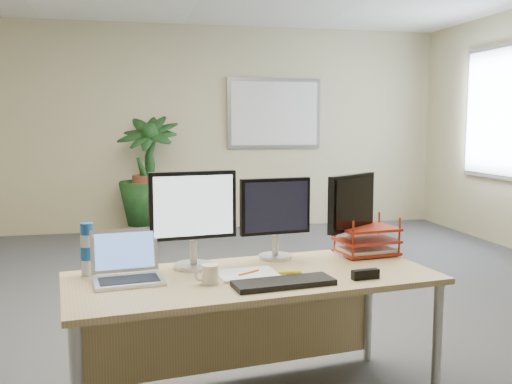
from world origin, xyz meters
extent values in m
plane|color=#47474C|center=(0.00, 0.00, 0.00)|extent=(8.00, 8.00, 0.00)
cube|color=beige|center=(0.00, 4.00, 1.35)|extent=(7.00, 0.04, 2.70)
cube|color=#A2A1A6|center=(1.20, 3.97, 1.55)|extent=(1.30, 0.03, 0.95)
cube|color=white|center=(1.20, 3.95, 1.55)|extent=(1.20, 0.01, 0.85)
cube|color=#A2A1A6|center=(3.47, 2.30, 1.55)|extent=(0.03, 1.30, 1.55)
cube|color=silver|center=(3.45, 2.30, 1.55)|extent=(0.01, 1.20, 1.45)
cube|color=tan|center=(-0.15, -0.95, 0.68)|extent=(1.88, 0.97, 0.03)
cube|color=tan|center=(-0.19, -0.60, 0.33)|extent=(1.69, 0.23, 0.54)
cylinder|color=#BBBCC1|center=(0.73, -1.17, 0.33)|extent=(0.05, 0.05, 0.66)
cylinder|color=#BBBCC1|center=(-1.03, -0.72, 0.33)|extent=(0.05, 0.05, 0.66)
cylinder|color=#BBBCC1|center=(0.65, -0.52, 0.33)|extent=(0.05, 0.05, 0.66)
imported|color=#133417|center=(-0.52, 3.62, 0.75)|extent=(1.08, 1.08, 1.50)
cylinder|color=#BBBCC1|center=(-0.42, -0.74, 0.70)|extent=(0.20, 0.20, 0.02)
cylinder|color=#BBBCC1|center=(-0.42, -0.74, 0.77)|extent=(0.04, 0.04, 0.12)
cube|color=black|center=(-0.42, -0.74, 1.02)|extent=(0.45, 0.10, 0.35)
cube|color=silver|center=(-0.42, -0.76, 1.02)|extent=(0.41, 0.05, 0.31)
cylinder|color=#BBBCC1|center=(0.04, -0.63, 0.70)|extent=(0.18, 0.18, 0.02)
cylinder|color=#BBBCC1|center=(0.04, -0.63, 0.76)|extent=(0.04, 0.04, 0.11)
cube|color=black|center=(0.04, -0.63, 0.98)|extent=(0.40, 0.08, 0.31)
cube|color=black|center=(0.04, -0.65, 0.98)|extent=(0.36, 0.05, 0.27)
cylinder|color=#BBBCC1|center=(0.48, -0.64, 0.70)|extent=(0.19, 0.19, 0.02)
cylinder|color=#BBBCC1|center=(0.48, -0.64, 0.77)|extent=(0.04, 0.04, 0.11)
cube|color=black|center=(0.48, -0.64, 0.99)|extent=(0.36, 0.27, 0.32)
cube|color=black|center=(0.50, -0.65, 0.99)|extent=(0.31, 0.22, 0.28)
cube|color=silver|center=(-0.75, -0.95, 0.70)|extent=(0.35, 0.26, 0.02)
cube|color=black|center=(-0.75, -0.96, 0.71)|extent=(0.29, 0.18, 0.00)
cube|color=silver|center=(-0.77, -0.81, 0.82)|extent=(0.33, 0.10, 0.21)
cube|color=#598EE7|center=(-0.77, -0.82, 0.82)|extent=(0.29, 0.07, 0.17)
cube|color=black|center=(-0.05, -1.15, 0.70)|extent=(0.49, 0.21, 0.03)
cylinder|color=white|center=(-0.38, -1.05, 0.74)|extent=(0.08, 0.08, 0.09)
torus|color=white|center=(-0.42, -1.05, 0.74)|extent=(0.06, 0.02, 0.06)
cube|color=white|center=(-0.18, -0.95, 0.70)|extent=(0.31, 0.24, 0.01)
cylinder|color=#F0571A|center=(-0.18, -0.96, 0.71)|extent=(0.12, 0.08, 0.01)
cylinder|color=yellow|center=(0.02, -0.97, 0.70)|extent=(0.13, 0.03, 0.02)
cylinder|color=silver|center=(-0.94, -0.78, 0.79)|extent=(0.07, 0.07, 0.20)
cylinder|color=blue|center=(-0.94, -0.78, 0.92)|extent=(0.06, 0.06, 0.06)
cylinder|color=blue|center=(-0.94, -0.78, 0.80)|extent=(0.07, 0.07, 0.07)
cube|color=#A42614|center=(0.57, -0.65, 0.71)|extent=(0.35, 0.28, 0.01)
cube|color=#A42614|center=(0.57, -0.65, 0.77)|extent=(0.35, 0.28, 0.01)
cube|color=#A42614|center=(0.57, -0.65, 0.84)|extent=(0.35, 0.28, 0.01)
cube|color=white|center=(0.57, -0.65, 0.72)|extent=(0.32, 0.25, 0.02)
cube|color=black|center=(0.36, -1.13, 0.71)|extent=(0.14, 0.05, 0.05)
camera|label=1|loc=(-0.72, -3.62, 1.44)|focal=40.00mm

